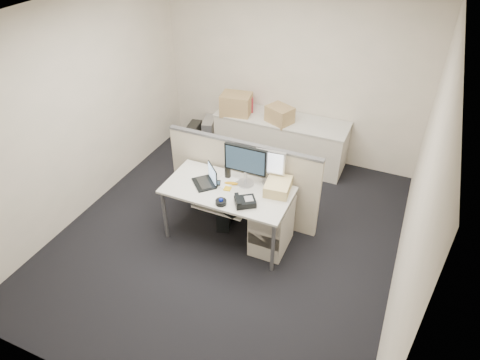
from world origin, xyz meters
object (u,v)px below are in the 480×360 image
at_px(laptop, 204,176).
at_px(desk_phone, 245,202).
at_px(desk, 228,194).
at_px(monitor_main, 246,166).

height_order(laptop, desk_phone, laptop).
bearing_deg(laptop, desk, 48.42).
relative_size(desk, laptop, 5.00).
xyz_separation_m(monitor_main, desk_phone, (0.15, -0.36, -0.22)).
bearing_deg(desk_phone, monitor_main, 78.06).
xyz_separation_m(monitor_main, laptop, (-0.45, -0.20, -0.14)).
distance_m(monitor_main, desk_phone, 0.45).
bearing_deg(desk_phone, laptop, 130.51).
xyz_separation_m(desk, laptop, (-0.30, -0.02, 0.18)).
height_order(desk, monitor_main, monitor_main).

